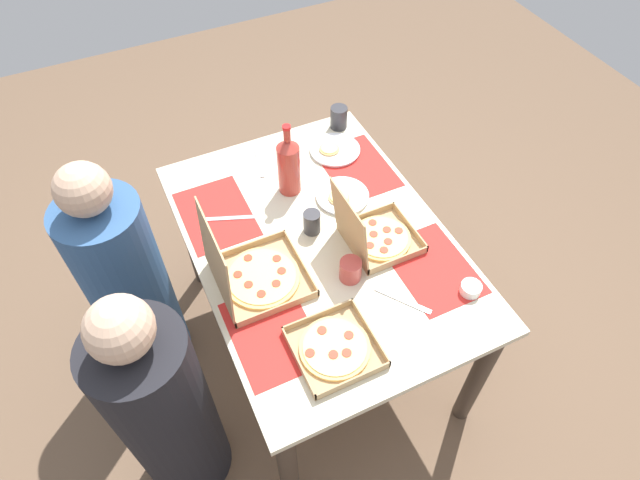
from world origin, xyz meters
name	(u,v)px	position (x,y,z in m)	size (l,w,h in m)	color
ground_plane	(320,338)	(0.00, 0.00, 0.00)	(6.00, 6.00, 0.00)	brown
dining_table	(320,259)	(0.00, 0.00, 0.63)	(1.31, 0.93, 0.75)	#3F3328
placemat_near_left	(433,268)	(-0.29, -0.31, 0.75)	(0.36, 0.26, 0.00)	red
placemat_near_right	(357,168)	(0.29, -0.31, 0.75)	(0.36, 0.26, 0.00)	red
placemat_far_left	(272,333)	(-0.29, 0.31, 0.75)	(0.36, 0.26, 0.00)	red
placemat_far_right	(216,214)	(0.29, 0.31, 0.75)	(0.36, 0.26, 0.00)	red
pizza_box_corner_right	(375,235)	(-0.10, -0.18, 0.79)	(0.25, 0.29, 0.29)	tan
pizza_box_corner_left	(252,274)	(-0.08, 0.30, 0.80)	(0.31, 0.31, 0.34)	tan
pizza_box_center	(335,348)	(-0.44, 0.15, 0.76)	(0.26, 0.26, 0.04)	tan
plate_far_right	(342,196)	(0.16, -0.17, 0.76)	(0.21, 0.21, 0.03)	white
plate_near_right	(334,150)	(0.43, -0.27, 0.76)	(0.22, 0.22, 0.03)	white
soda_bottle	(289,165)	(0.30, -0.01, 0.88)	(0.09, 0.09, 0.32)	#B2382D
cup_spare	(312,222)	(0.06, 0.01, 0.79)	(0.07, 0.07, 0.09)	#333338
cup_clear_right	(339,117)	(0.57, -0.36, 0.80)	(0.08, 0.08, 0.10)	#333338
cup_dark	(350,270)	(-0.20, -0.02, 0.79)	(0.08, 0.08, 0.09)	#BF4742
condiment_bowl	(471,289)	(-0.44, -0.37, 0.77)	(0.07, 0.07, 0.04)	white
knife_by_far_left	(228,218)	(0.25, 0.28, 0.75)	(0.21, 0.02, 0.01)	#B7B7BC
knife_by_near_left	(259,161)	(0.51, 0.05, 0.75)	(0.21, 0.02, 0.01)	#B7B7BC
knife_by_far_right	(403,300)	(-0.37, -0.14, 0.75)	(0.21, 0.02, 0.01)	#B7B7BC
diner_left_seat	(165,411)	(-0.29, 0.72, 0.52)	(0.32, 0.32, 1.17)	black
diner_right_seat	(128,284)	(0.29, 0.72, 0.52)	(0.32, 0.32, 1.15)	#33598C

